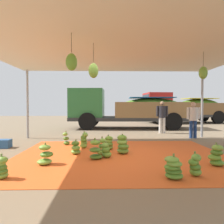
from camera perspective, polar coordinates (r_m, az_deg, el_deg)
The scene contains 21 objects.
ground_plane at distance 8.90m, azimuth 1.12°, elevation -7.27°, with size 40.00×40.00×0.00m, color #7F6B51.
tarp_orange at distance 5.96m, azimuth 2.49°, elevation -11.74°, with size 5.85×4.67×0.01m, color #E05B23.
tent_canopy at distance 5.89m, azimuth 2.62°, elevation 16.41°, with size 8.00×7.00×2.98m.
banana_bunch_0 at distance 6.68m, azimuth -0.98°, elevation -8.49°, with size 0.41×0.41×0.47m.
banana_bunch_1 at distance 7.64m, azimuth -12.41°, elevation -7.22°, with size 0.31×0.29×0.49m.
banana_bunch_2 at distance 5.49m, azimuth 26.55°, elevation -10.63°, with size 0.44×0.40×0.53m.
banana_bunch_3 at distance 5.28m, azimuth -17.72°, elevation -11.19°, with size 0.46×0.46×0.51m.
banana_bunch_4 at distance 6.13m, azimuth -9.86°, elevation -9.68°, with size 0.39×0.40×0.43m.
banana_bunch_5 at distance 5.68m, azimuth -1.65°, elevation -10.47°, with size 0.36×0.35×0.43m.
banana_bunch_6 at distance 4.29m, azimuth 16.35°, elevation -14.46°, with size 0.45×0.47×0.47m.
banana_bunch_7 at distance 6.11m, azimuth 2.92°, elevation -8.95°, with size 0.47×0.47×0.58m.
banana_bunch_8 at distance 5.51m, azimuth -4.50°, elevation -10.42°, with size 0.43×0.47×0.55m.
banana_bunch_9 at distance 4.54m, azimuth 21.71°, elevation -13.39°, with size 0.30×0.28×0.49m.
banana_bunch_10 at distance 4.61m, azimuth -27.83°, elevation -13.38°, with size 0.32×0.31×0.48m.
banana_bunch_11 at distance 6.04m, azimuth -2.77°, elevation -9.49°, with size 0.32×0.35×0.51m.
banana_bunch_12 at distance 6.94m, azimuth -7.66°, elevation -7.75°, with size 0.31×0.31×0.55m.
cargo_truck_main at distance 12.86m, azimuth 3.61°, elevation 0.98°, with size 7.24×2.57×2.40m.
cargo_truck_far at distance 17.86m, azimuth 18.68°, elevation 1.17°, with size 6.62×2.81×2.40m.
worker_0 at distance 9.61m, azimuth 21.25°, elevation -1.31°, with size 0.57×0.35×1.55m.
worker_1 at distance 10.87m, azimuth 13.49°, elevation -0.68°, with size 0.59×0.36×1.62m.
crate_1 at distance 7.86m, azimuth -27.68°, elevation -7.65°, with size 0.51×0.33×0.28m, color #335B8E.
Camera 1 is at (-0.41, -5.78, 1.39)m, focal length 33.56 mm.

